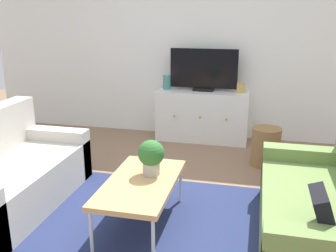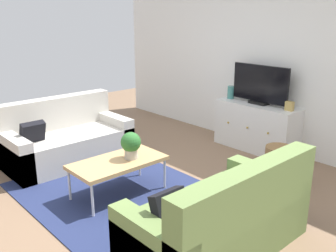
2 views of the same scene
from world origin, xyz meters
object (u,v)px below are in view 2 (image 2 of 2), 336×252
Objects in this scene: couch_right_side at (224,223)px; tv_console at (256,127)px; potted_plant at (131,144)px; glass_vase at (231,92)px; mantel_clock at (290,106)px; wicker_basket at (278,164)px; flat_screen_tv at (260,85)px; coffee_table at (118,163)px; couch_left_side at (65,141)px.

couch_right_side is 2.73m from tv_console.
potted_plant reaches higher than tv_console.
potted_plant is 2.32m from glass_vase.
mantel_clock is at bearing 0.01° from tv_console.
wicker_basket is (0.99, 1.50, -0.36)m from potted_plant.
couch_right_side is at bearing -60.62° from flat_screen_tv.
tv_console reaches higher than coffee_table.
potted_plant reaches higher than wicker_basket.
wicker_basket is at bearing -41.95° from flat_screen_tv.
tv_console is 9.79× the size of mantel_clock.
mantel_clock is (0.67, 2.42, 0.39)m from coffee_table.
wicker_basket is at bearing 106.33° from couch_right_side.
tv_console is (0.16, 2.42, -0.03)m from coffee_table.
flat_screen_tv reaches higher than potted_plant.
mantel_clock is at bearing 0.00° from glass_vase.
tv_console is 0.67m from mantel_clock.
tv_console is at bearing -179.99° from mantel_clock.
wicker_basket is (0.36, -0.77, -0.55)m from mantel_clock.
coffee_table is 2.52m from flat_screen_tv.
couch_right_side is at bearing -51.86° from glass_vase.
couch_left_side is 1.00× the size of couch_right_side.
tv_console is at bearing 57.23° from couch_left_side.
couch_left_side is at bearing -122.77° from tv_console.
wicker_basket is (0.88, -0.77, -0.13)m from tv_console.
couch_left_side reaches higher than wicker_basket.
mantel_clock is at bearing -2.22° from flat_screen_tv.
flat_screen_tv is 4.65× the size of glass_vase.
couch_left_side is 3.17m from mantel_clock.
flat_screen_tv is (0.11, 2.29, 0.40)m from potted_plant.
glass_vase is at bearing 66.91° from couch_left_side.
mantel_clock is (-0.83, 2.37, 0.49)m from couch_right_side.
potted_plant is at bearing -92.75° from tv_console.
flat_screen_tv is at bearing 86.29° from coffee_table.
couch_right_side is (2.88, 0.00, 0.00)m from couch_left_side.
couch_right_side reaches higher than coffee_table.
couch_left_side is 2.88m from couch_right_side.
couch_left_side reaches higher than potted_plant.
potted_plant is (1.42, 0.10, 0.31)m from couch_left_side.
mantel_clock reaches higher than potted_plant.
coffee_table is at bearing -81.60° from glass_vase.
flat_screen_tv is 0.56m from mantel_clock.
coffee_table is 2.54m from mantel_clock.
couch_left_side is at bearing -122.55° from flat_screen_tv.
potted_plant is 1.56× the size of glass_vase.
mantel_clock reaches higher than coffee_table.
couch_right_side reaches higher than wicker_basket.
wicker_basket is at bearing 57.90° from coffee_table.
flat_screen_tv is at bearing 119.38° from couch_right_side.
glass_vase is at bearing 98.40° from coffee_table.
flat_screen_tv reaches higher than wicker_basket.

